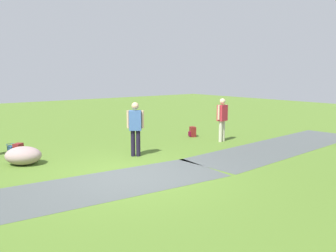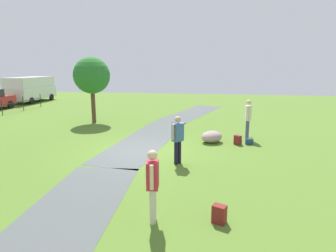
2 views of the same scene
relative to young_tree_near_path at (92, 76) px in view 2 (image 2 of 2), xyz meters
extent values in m
plane|color=#527328|center=(-5.32, -4.31, -2.74)|extent=(48.00, 48.00, 0.00)
cube|color=#4C5252|center=(-11.33, -3.98, -2.73)|extent=(8.12, 2.60, 0.01)
cube|color=#4C5252|center=(-3.36, -4.08, -2.73)|extent=(8.16, 2.80, 0.01)
cube|color=#4C5252|center=(4.46, -5.58, -2.73)|extent=(8.26, 4.24, 0.01)
cylinder|color=brown|center=(0.00, 0.00, -1.73)|extent=(0.24, 0.24, 2.02)
sphere|color=#2B732C|center=(0.00, 0.00, 0.02)|extent=(2.11, 2.11, 2.11)
ellipsoid|color=#A58885|center=(-3.53, -7.02, -2.48)|extent=(1.27, 1.25, 0.51)
cylinder|color=#464A78|center=(-2.65, -8.60, -2.29)|extent=(0.13, 0.13, 0.89)
cylinder|color=#464A78|center=(-2.81, -8.61, -2.29)|extent=(0.13, 0.13, 0.89)
cube|color=silver|center=(-2.73, -8.61, -1.52)|extent=(0.37, 0.25, 0.67)
cylinder|color=beige|center=(-2.51, -8.60, -1.48)|extent=(0.08, 0.08, 0.59)
cylinder|color=beige|center=(-2.95, -8.62, -1.48)|extent=(0.08, 0.08, 0.59)
sphere|color=beige|center=(-2.73, -8.61, -1.03)|extent=(0.24, 0.24, 0.24)
cylinder|color=black|center=(-6.47, -5.96, -2.33)|extent=(0.13, 0.13, 0.81)
cylinder|color=black|center=(-6.59, -5.87, -2.33)|extent=(0.13, 0.13, 0.81)
cube|color=#3D609B|center=(-6.53, -5.91, -1.63)|extent=(0.43, 0.41, 0.60)
cylinder|color=tan|center=(-6.35, -6.05, -1.59)|extent=(0.08, 0.08, 0.54)
cylinder|color=tan|center=(-6.71, -5.78, -1.59)|extent=(0.08, 0.08, 0.54)
sphere|color=tan|center=(-6.53, -5.91, -1.19)|extent=(0.22, 0.22, 0.22)
cylinder|color=beige|center=(-10.23, -5.87, -2.35)|extent=(0.13, 0.13, 0.78)
cylinder|color=beige|center=(-10.39, -5.89, -2.35)|extent=(0.13, 0.13, 0.78)
cube|color=#B92B38|center=(-10.31, -5.88, -1.67)|extent=(0.39, 0.28, 0.58)
cylinder|color=beige|center=(-10.09, -5.86, -1.63)|extent=(0.08, 0.08, 0.52)
cylinder|color=beige|center=(-10.53, -5.91, -1.63)|extent=(0.08, 0.08, 0.52)
sphere|color=beige|center=(-10.31, -5.88, -1.24)|extent=(0.21, 0.21, 0.21)
cube|color=navy|center=(-3.61, -8.62, -2.62)|extent=(0.16, 0.33, 0.24)
torus|color=navy|center=(-3.61, -8.62, -2.44)|extent=(0.30, 0.30, 0.02)
cube|color=maroon|center=(-3.70, -8.12, -2.54)|extent=(0.34, 0.33, 0.40)
cube|color=brown|center=(-3.62, -8.22, -2.62)|extent=(0.19, 0.17, 0.18)
cube|color=maroon|center=(-10.13, -7.29, -2.54)|extent=(0.29, 0.34, 0.40)
cube|color=maroon|center=(-10.01, -7.34, -2.62)|extent=(0.13, 0.20, 0.18)
cylinder|color=#39A8DC|center=(-1.90, -6.72, -2.73)|extent=(0.28, 0.28, 0.02)
cylinder|color=black|center=(1.28, 7.19, -2.21)|extent=(0.05, 0.05, 1.05)
cylinder|color=black|center=(3.48, 7.19, -2.21)|extent=(0.05, 0.05, 1.05)
cylinder|color=black|center=(5.68, 7.19, -2.21)|extent=(0.05, 0.05, 1.05)
cylinder|color=black|center=(4.22, 8.85, -2.44)|extent=(0.60, 0.16, 0.60)
cube|color=silver|center=(8.33, 9.90, -1.89)|extent=(5.06, 2.25, 1.10)
cube|color=silver|center=(8.33, 9.90, -0.89)|extent=(4.81, 2.14, 0.90)
cylinder|color=black|center=(9.89, 11.02, -2.44)|extent=(0.60, 0.16, 0.60)
cylinder|color=black|center=(9.90, 8.80, -2.44)|extent=(0.60, 0.16, 0.60)
cylinder|color=black|center=(6.76, 11.00, -2.44)|extent=(0.60, 0.16, 0.60)
cylinder|color=black|center=(6.78, 8.78, -2.44)|extent=(0.60, 0.16, 0.60)
camera|label=1|loc=(-0.76, 2.99, -0.19)|focal=37.74mm
camera|label=2|loc=(-15.77, -7.12, 0.55)|focal=30.41mm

